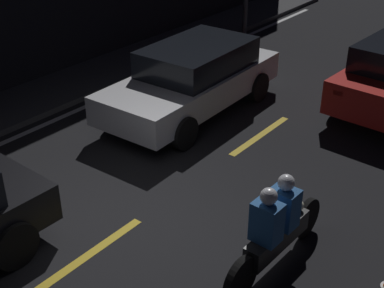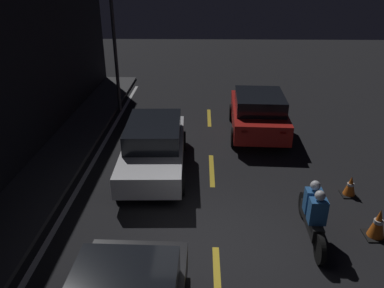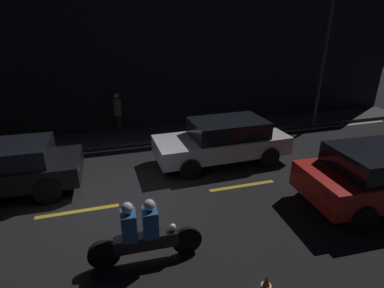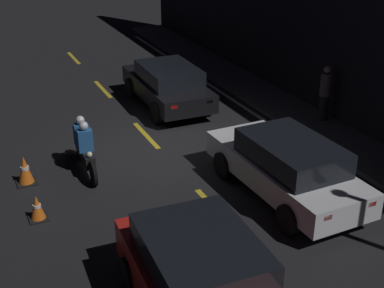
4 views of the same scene
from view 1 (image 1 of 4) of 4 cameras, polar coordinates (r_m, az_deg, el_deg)
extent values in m
plane|color=black|center=(8.22, -5.77, -8.12)|extent=(56.00, 56.00, 0.00)
cube|color=gold|center=(7.70, -10.97, -11.53)|extent=(2.00, 0.14, 0.01)
cube|color=gold|center=(10.59, 7.29, 0.92)|extent=(2.00, 0.14, 0.01)
cube|color=gold|center=(14.34, 16.87, 7.53)|extent=(2.00, 0.14, 0.01)
cube|color=red|center=(7.86, -15.51, -4.38)|extent=(0.06, 0.20, 0.10)
cylinder|color=black|center=(7.58, -18.41, -10.21)|extent=(0.68, 0.19, 0.67)
cube|color=silver|center=(11.21, -0.06, 6.26)|extent=(4.43, 1.85, 0.58)
cube|color=black|center=(11.17, 0.61, 9.26)|extent=(2.46, 1.62, 0.54)
cube|color=red|center=(12.59, 7.95, 9.27)|extent=(0.07, 0.20, 0.10)
cube|color=red|center=(13.12, 3.64, 10.31)|extent=(0.07, 0.20, 0.10)
cylinder|color=black|center=(9.90, -0.83, 1.16)|extent=(0.66, 0.20, 0.65)
cylinder|color=black|center=(10.89, -7.89, 3.58)|extent=(0.66, 0.20, 0.65)
cylinder|color=black|center=(11.96, 7.08, 6.03)|extent=(0.66, 0.20, 0.65)
cylinder|color=black|center=(12.80, 0.54, 7.80)|extent=(0.66, 0.20, 0.65)
cube|color=red|center=(10.68, 15.37, 5.29)|extent=(0.07, 0.20, 0.10)
cylinder|color=black|center=(11.61, 15.37, 4.44)|extent=(0.66, 0.21, 0.65)
cylinder|color=black|center=(7.89, 12.13, -7.74)|extent=(0.61, 0.10, 0.61)
cylinder|color=black|center=(6.79, 5.21, -14.16)|extent=(0.61, 0.12, 0.61)
cube|color=black|center=(7.23, 9.06, -9.81)|extent=(1.25, 0.28, 0.30)
sphere|color=#F2EABF|center=(7.46, 11.35, -6.43)|extent=(0.14, 0.14, 0.14)
cube|color=#265999|center=(7.04, 9.76, -6.71)|extent=(0.29, 0.37, 0.55)
sphere|color=silver|center=(6.83, 10.02, -4.08)|extent=(0.22, 0.22, 0.22)
cube|color=#265999|center=(6.76, 7.97, -8.25)|extent=(0.29, 0.37, 0.55)
sphere|color=silver|center=(6.54, 8.20, -5.56)|extent=(0.22, 0.22, 0.22)
camera|label=2|loc=(5.38, -76.33, 13.33)|focal=35.00mm
camera|label=3|loc=(5.12, 63.68, 7.16)|focal=28.00mm
camera|label=4|loc=(17.13, 43.67, 26.66)|focal=50.00mm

